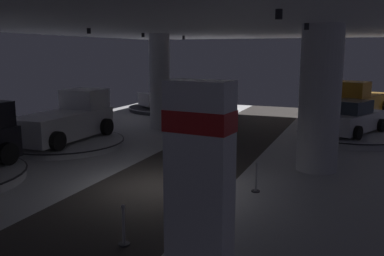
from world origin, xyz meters
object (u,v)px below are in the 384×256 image
object	(u,v)px
display_car_far_right	(351,118)
pickup_truck_deep_right	(358,102)
column_right	(320,99)
display_car_deep_left	(168,97)
display_platform_deep_left	(168,108)
display_platform_deep_right	(358,118)
display_platform_mid_left	(65,143)
visitor_walking_near	(180,128)
pickup_truck_mid_left	(68,120)
column_left	(160,82)
brand_sign_pylon	(199,195)
display_platform_far_right	(350,136)

from	to	relation	value
display_car_far_right	pickup_truck_deep_right	distance (m)	6.13
column_right	display_car_deep_left	distance (m)	17.71
display_car_far_right	display_platform_deep_left	xyz separation A→B (m)	(-13.32, 6.21, -0.94)
display_platform_deep_left	display_platform_deep_right	world-z (taller)	display_platform_deep_right
display_platform_deep_left	display_platform_deep_right	distance (m)	13.66
display_platform_mid_left	visitor_walking_near	size ratio (longest dim) A/B	3.57
pickup_truck_mid_left	pickup_truck_deep_right	distance (m)	18.06
visitor_walking_near	column_left	bearing A→B (deg)	127.06
display_car_far_right	display_platform_mid_left	bearing A→B (deg)	-152.02
brand_sign_pylon	display_platform_deep_left	xyz separation A→B (m)	(-11.24, 22.58, -1.93)
brand_sign_pylon	display_platform_mid_left	bearing A→B (deg)	137.96
column_left	display_car_deep_left	distance (m)	7.57
column_left	column_right	xyz separation A→B (m)	(9.56, -5.79, 0.00)
display_car_deep_left	pickup_truck_deep_right	distance (m)	13.58
pickup_truck_deep_right	visitor_walking_near	size ratio (longest dim) A/B	3.58
brand_sign_pylon	visitor_walking_near	bearing A→B (deg)	115.08
display_platform_far_right	column_left	bearing A→B (deg)	-176.24
column_left	pickup_truck_deep_right	bearing A→B (deg)	32.08
display_platform_far_right	pickup_truck_deep_right	world-z (taller)	pickup_truck_deep_right
brand_sign_pylon	display_platform_far_right	xyz separation A→B (m)	(2.09, 16.39, -1.91)
display_car_far_right	pickup_truck_mid_left	xyz separation A→B (m)	(-12.73, -6.44, 0.12)
column_left	display_platform_deep_right	distance (m)	13.29
brand_sign_pylon	visitor_walking_near	distance (m)	12.85
display_car_deep_left	display_car_far_right	bearing A→B (deg)	-24.88
display_platform_deep_left	display_car_deep_left	world-z (taller)	display_car_deep_left
column_left	pickup_truck_deep_right	distance (m)	12.88
display_platform_deep_left	pickup_truck_deep_right	xyz separation A→B (m)	(13.56, -0.08, 1.13)
pickup_truck_deep_right	visitor_walking_near	bearing A→B (deg)	-125.37
display_car_far_right	display_car_deep_left	world-z (taller)	display_car_far_right
pickup_truck_mid_left	column_right	bearing A→B (deg)	-0.06
brand_sign_pylon	display_car_far_right	distance (m)	16.53
column_right	display_platform_deep_right	size ratio (longest dim) A/B	0.97
display_car_far_right	display_platform_deep_right	size ratio (longest dim) A/B	0.81
display_platform_mid_left	display_platform_far_right	bearing A→B (deg)	28.06
column_left	pickup_truck_mid_left	size ratio (longest dim) A/B	1.03
column_left	display_car_far_right	world-z (taller)	column_left
column_left	column_right	size ratio (longest dim) A/B	1.00
brand_sign_pylon	display_platform_far_right	distance (m)	16.64
display_car_deep_left	visitor_walking_near	world-z (taller)	display_car_deep_left
display_platform_deep_left	pickup_truck_mid_left	bearing A→B (deg)	-87.31
brand_sign_pylon	display_platform_deep_right	xyz separation A→B (m)	(2.42, 22.80, -1.90)
display_platform_deep_right	visitor_walking_near	distance (m)	13.70
column_right	visitor_walking_near	distance (m)	6.92
display_platform_far_right	display_platform_mid_left	xyz separation A→B (m)	(-12.74, -6.79, -0.03)
column_left	brand_sign_pylon	xyz separation A→B (m)	(8.53, -15.70, -0.65)
column_left	display_platform_mid_left	size ratio (longest dim) A/B	0.97
brand_sign_pylon	display_platform_mid_left	xyz separation A→B (m)	(-10.65, 9.60, -1.94)
column_left	display_platform_mid_left	world-z (taller)	column_left
display_car_far_right	pickup_truck_deep_right	bearing A→B (deg)	87.79
column_right	display_platform_mid_left	world-z (taller)	column_right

